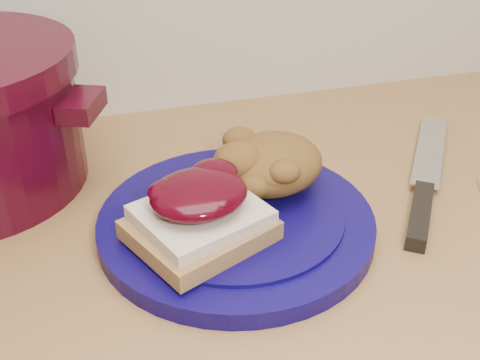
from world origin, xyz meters
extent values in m
cylinder|color=#0B0546|center=(-0.05, 1.48, 0.91)|extent=(0.37, 0.37, 0.02)
cube|color=olive|center=(-0.09, 1.45, 0.93)|extent=(0.16, 0.15, 0.02)
cube|color=beige|center=(-0.09, 1.45, 0.95)|extent=(0.14, 0.13, 0.01)
ellipsoid|color=#30010B|center=(-0.09, 1.45, 0.97)|extent=(0.12, 0.11, 0.03)
ellipsoid|color=brown|center=(0.01, 1.51, 0.95)|extent=(0.15, 0.14, 0.06)
cube|color=black|center=(0.15, 1.44, 0.91)|extent=(0.08, 0.11, 0.02)
cube|color=silver|center=(0.24, 1.56, 0.91)|extent=(0.14, 0.18, 0.00)
cube|color=black|center=(-0.19, 1.60, 1.01)|extent=(0.06, 0.07, 0.02)
camera|label=1|loc=(-0.18, 0.98, 1.29)|focal=45.00mm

